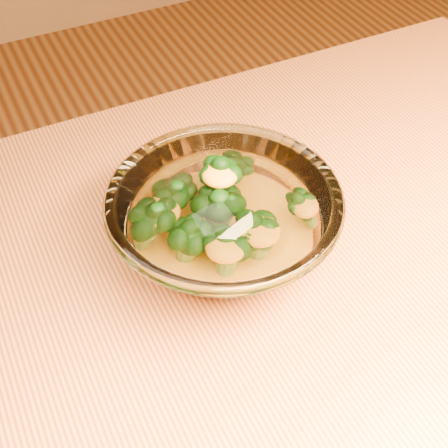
% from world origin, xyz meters
% --- Properties ---
extents(table, '(1.20, 0.80, 0.75)m').
position_xyz_m(table, '(0.00, 0.00, 0.65)').
color(table, '#CA7E3C').
rests_on(table, ground).
extents(glass_bowl, '(0.21, 0.21, 0.09)m').
position_xyz_m(glass_bowl, '(0.09, 0.11, 0.80)').
color(glass_bowl, white).
rests_on(glass_bowl, table).
extents(cheese_sauce, '(0.12, 0.12, 0.03)m').
position_xyz_m(cheese_sauce, '(0.09, 0.11, 0.78)').
color(cheese_sauce, '#F7A314').
rests_on(cheese_sauce, glass_bowl).
extents(broccoli_heap, '(0.16, 0.12, 0.07)m').
position_xyz_m(broccoli_heap, '(0.08, 0.12, 0.81)').
color(broccoli_heap, black).
rests_on(broccoli_heap, cheese_sauce).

